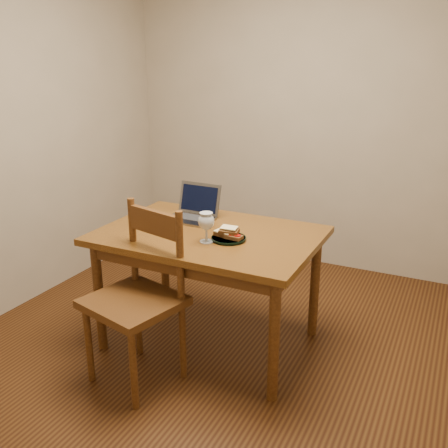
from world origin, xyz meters
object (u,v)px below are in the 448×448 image
at_px(chair, 137,290).
at_px(plate, 229,239).
at_px(laptop, 194,209).
at_px(milk_glass, 206,227).
at_px(table, 209,246).

relative_size(chair, plate, 2.77).
bearing_deg(laptop, milk_glass, -50.60).
bearing_deg(laptop, table, -42.74).
xyz_separation_m(table, chair, (-0.18, -0.51, -0.11)).
bearing_deg(table, laptop, 135.70).
distance_m(table, milk_glass, 0.24).
height_order(table, plate, plate).
height_order(plate, laptop, laptop).
bearing_deg(plate, laptop, 143.78).
height_order(table, chair, chair).
height_order(table, milk_glass, milk_glass).
bearing_deg(table, plate, -21.96).
distance_m(plate, milk_glass, 0.15).
xyz_separation_m(chair, laptop, (-0.04, 0.73, 0.25)).
xyz_separation_m(plate, laptop, (-0.39, 0.28, 0.05)).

